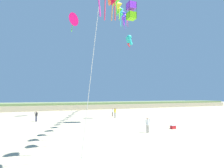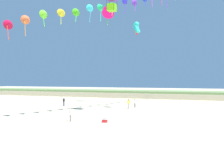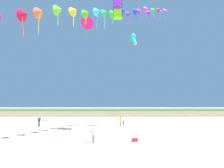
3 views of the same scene
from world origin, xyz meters
TOP-DOWN VIEW (x-y plane):
  - ground_plane at (0.00, 0.00)m, footprint 240.00×240.00m
  - dune_ridge at (0.00, 45.02)m, footprint 120.00×11.09m
  - person_near_left at (-10.76, 18.44)m, footprint 0.56×0.22m
  - person_near_right at (-1.28, 4.07)m, footprint 0.54×0.26m
  - person_mid_center at (2.57, 20.47)m, footprint 0.50×0.31m
  - person_far_left at (2.00, 18.23)m, footprint 0.57×0.32m
  - kite_banner_string at (1.61, 14.54)m, footprint 23.69×37.09m
  - large_kite_low_lead at (3.82, 16.35)m, footprint 1.33×0.94m
  - large_kite_mid_trail at (1.35, 11.49)m, footprint 1.24×1.24m
  - large_kite_high_solo at (-4.12, 24.56)m, footprint 2.67×2.07m
  - beach_cooler at (2.79, 4.86)m, footprint 0.58×0.41m

SIDE VIEW (x-z plane):
  - ground_plane at x=0.00m, z-range 0.00..0.00m
  - beach_cooler at x=2.79m, z-range -0.02..0.45m
  - person_mid_center at x=2.57m, z-range 0.12..1.63m
  - person_near_right at x=-1.28m, z-range 0.12..1.68m
  - person_near_left at x=-10.76m, z-range 0.12..1.70m
  - dune_ridge at x=0.00m, z-range -0.01..1.90m
  - person_far_left at x=2.00m, z-range 0.13..1.83m
  - large_kite_low_lead at x=3.82m, z-range 12.16..14.37m
  - large_kite_mid_trail at x=1.35m, z-range 14.89..17.38m
  - kite_banner_string at x=1.61m, z-range 4.62..29.32m
  - large_kite_high_solo at x=-4.12m, z-range 16.70..20.41m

